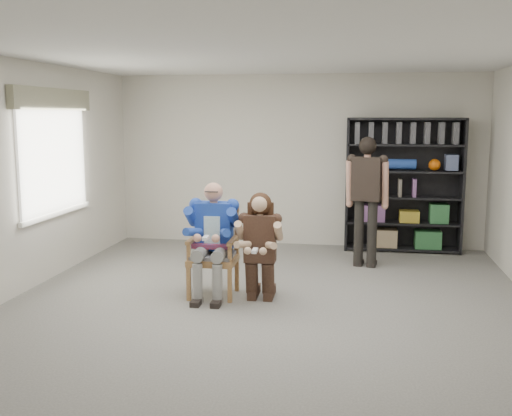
% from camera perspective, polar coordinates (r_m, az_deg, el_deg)
% --- Properties ---
extents(room_shell, '(6.00, 7.00, 2.80)m').
position_cam_1_polar(room_shell, '(6.43, 0.86, 2.22)').
color(room_shell, beige).
rests_on(room_shell, ground).
extents(floor, '(6.00, 7.00, 0.01)m').
position_cam_1_polar(floor, '(6.74, 0.84, -9.69)').
color(floor, '#63615B').
rests_on(floor, ground).
extents(window_left, '(0.16, 2.00, 1.75)m').
position_cam_1_polar(window_left, '(8.31, -18.62, 4.86)').
color(window_left, white).
rests_on(window_left, room_shell).
extents(armchair, '(0.63, 0.61, 1.06)m').
position_cam_1_polar(armchair, '(7.13, -4.11, -4.26)').
color(armchair, brown).
rests_on(armchair, floor).
extents(seated_man, '(0.61, 0.84, 1.37)m').
position_cam_1_polar(seated_man, '(7.09, -4.12, -3.01)').
color(seated_man, '#16399A').
rests_on(seated_man, floor).
extents(kneeling_woman, '(0.55, 0.86, 1.26)m').
position_cam_1_polar(kneeling_woman, '(6.88, 0.36, -3.86)').
color(kneeling_woman, '#311D18').
rests_on(kneeling_woman, floor).
extents(bookshelf, '(1.80, 0.38, 2.10)m').
position_cam_1_polar(bookshelf, '(9.68, 13.88, 2.12)').
color(bookshelf, black).
rests_on(bookshelf, floor).
extents(standing_man, '(0.62, 0.43, 1.83)m').
position_cam_1_polar(standing_man, '(8.55, 10.46, 0.47)').
color(standing_man, black).
rests_on(standing_man, floor).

